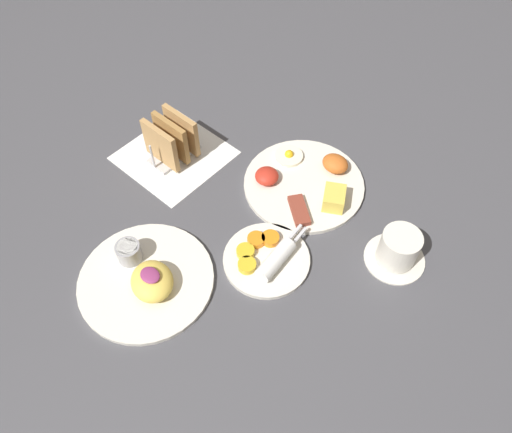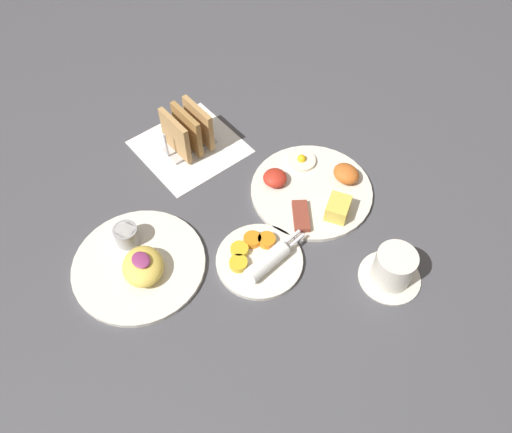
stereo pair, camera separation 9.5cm
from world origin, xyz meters
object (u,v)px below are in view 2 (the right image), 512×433
object	(u,v)px
plate_condiments	(260,259)
plate_foreground	(139,262)
toast_rack	(187,131)
plate_breakfast	(314,189)
coffee_cup	(393,268)

from	to	relation	value
plate_condiments	plate_foreground	world-z (taller)	plate_foreground
plate_condiments	toast_rack	xyz separation A→B (m)	(-0.35, 0.07, 0.04)
plate_breakfast	coffee_cup	bearing A→B (deg)	-7.65
plate_foreground	toast_rack	bearing A→B (deg)	128.10
plate_breakfast	plate_condiments	size ratio (longest dim) A/B	1.43
plate_breakfast	coffee_cup	xyz separation A→B (m)	(0.25, -0.03, 0.02)
plate_condiments	plate_foreground	size ratio (longest dim) A/B	0.71
plate_foreground	coffee_cup	bearing A→B (deg)	47.48
plate_breakfast	plate_foreground	xyz separation A→B (m)	(-0.08, -0.39, 0.00)
plate_condiments	coffee_cup	distance (m)	0.25
toast_rack	plate_foreground	bearing A→B (deg)	-51.90
plate_breakfast	plate_condiments	bearing A→B (deg)	-72.95
plate_breakfast	coffee_cup	size ratio (longest dim) A/B	2.20
coffee_cup	plate_foreground	bearing A→B (deg)	-132.52
toast_rack	coffee_cup	bearing A→B (deg)	10.27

